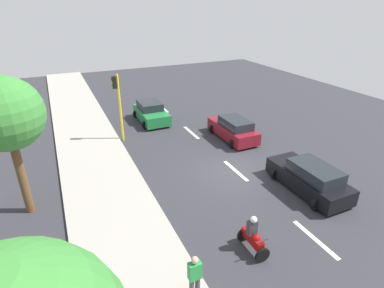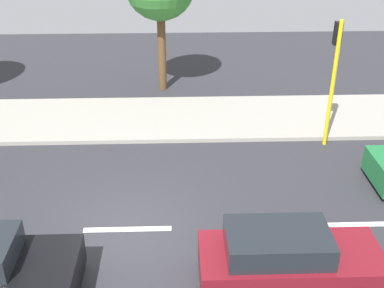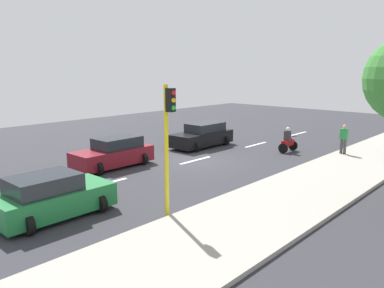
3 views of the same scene
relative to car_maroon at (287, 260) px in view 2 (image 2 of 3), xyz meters
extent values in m
cube|color=#2D2D33|center=(2.17, 3.87, -0.76)|extent=(40.00, 60.00, 0.10)
cube|color=#9E998E|center=(9.17, 3.87, -0.63)|extent=(4.00, 60.00, 0.15)
cube|color=white|center=(2.17, -2.13, -0.70)|extent=(0.20, 2.40, 0.01)
cube|color=white|center=(2.17, 3.87, -0.70)|extent=(0.20, 2.40, 0.01)
cylinder|color=black|center=(4.89, -4.19, -0.39)|extent=(0.64, 0.22, 0.64)
cube|color=maroon|center=(0.00, -0.08, -0.15)|extent=(1.71, 4.17, 0.80)
cube|color=#1E2328|center=(0.00, 0.25, 0.53)|extent=(1.44, 2.34, 0.56)
cylinder|color=black|center=(0.75, -1.46, -0.39)|extent=(0.64, 0.22, 0.64)
cylinder|color=black|center=(0.75, 1.30, -0.39)|extent=(0.64, 0.22, 0.64)
cylinder|color=black|center=(0.70, 5.49, -0.39)|extent=(0.64, 0.22, 0.64)
cylinder|color=yellow|center=(6.92, -2.86, 1.54)|extent=(0.14, 0.14, 4.50)
cube|color=black|center=(7.14, -2.86, 3.29)|extent=(0.24, 0.24, 0.76)
sphere|color=red|center=(7.26, -2.86, 3.53)|extent=(0.16, 0.16, 0.16)
sphere|color=#F2A50C|center=(7.26, -2.86, 3.29)|extent=(0.16, 0.16, 0.16)
sphere|color=green|center=(7.26, -2.86, 3.05)|extent=(0.16, 0.16, 0.16)
cylinder|color=brown|center=(12.55, 3.09, 1.09)|extent=(0.36, 0.36, 3.60)
camera|label=1|loc=(10.64, 16.55, 8.01)|focal=28.95mm
camera|label=2|loc=(-8.53, 2.47, 7.60)|focal=45.67mm
camera|label=3|loc=(16.02, -11.53, 4.30)|focal=36.12mm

